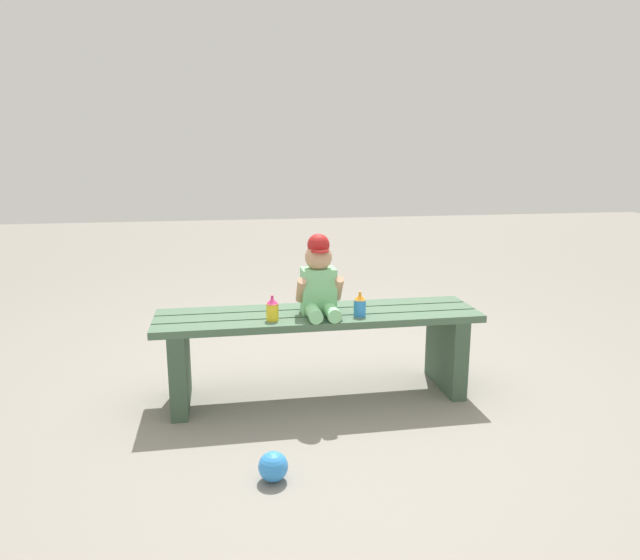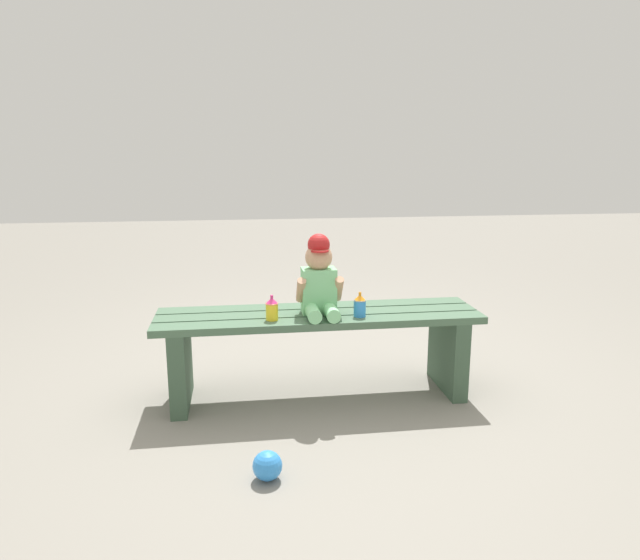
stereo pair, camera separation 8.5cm
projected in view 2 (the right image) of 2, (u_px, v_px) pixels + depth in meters
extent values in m
plane|color=gray|center=(319.00, 395.00, 3.04)|extent=(16.00, 16.00, 0.00)
cube|color=#47664C|center=(323.00, 324.00, 2.80)|extent=(1.64, 0.13, 0.04)
cube|color=#47664C|center=(319.00, 316.00, 2.94)|extent=(1.64, 0.13, 0.04)
cube|color=#47664C|center=(315.00, 308.00, 3.08)|extent=(1.64, 0.13, 0.04)
cube|color=#3C5641|center=(181.00, 365.00, 2.89)|extent=(0.08, 0.41, 0.42)
cube|color=#3C5641|center=(448.00, 351.00, 3.09)|extent=(0.08, 0.41, 0.42)
cube|color=#7FCC8C|center=(319.00, 291.00, 2.90)|extent=(0.17, 0.12, 0.23)
sphere|color=tan|center=(319.00, 257.00, 2.87)|extent=(0.14, 0.14, 0.14)
cylinder|color=#B21E1E|center=(320.00, 251.00, 2.82)|extent=(0.09, 0.09, 0.01)
sphere|color=#B21E1E|center=(319.00, 245.00, 2.85)|extent=(0.11, 0.11, 0.11)
cylinder|color=#85D693|center=(313.00, 313.00, 2.80)|extent=(0.07, 0.16, 0.07)
cylinder|color=#85D693|center=(331.00, 312.00, 2.81)|extent=(0.07, 0.16, 0.07)
cylinder|color=tan|center=(301.00, 290.00, 2.86)|extent=(0.04, 0.12, 0.14)
cylinder|color=tan|center=(338.00, 289.00, 2.89)|extent=(0.04, 0.12, 0.14)
cylinder|color=yellow|center=(272.00, 311.00, 2.80)|extent=(0.06, 0.06, 0.08)
cone|color=#E5337F|center=(272.00, 301.00, 2.78)|extent=(0.06, 0.06, 0.03)
cylinder|color=#E5337F|center=(272.00, 297.00, 2.78)|extent=(0.01, 0.01, 0.02)
cylinder|color=#338CE5|center=(360.00, 308.00, 2.86)|extent=(0.06, 0.06, 0.08)
cone|color=orange|center=(360.00, 297.00, 2.84)|extent=(0.06, 0.06, 0.03)
cylinder|color=orange|center=(360.00, 294.00, 2.84)|extent=(0.01, 0.01, 0.02)
sphere|color=#338CE5|center=(267.00, 466.00, 2.25)|extent=(0.12, 0.12, 0.12)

